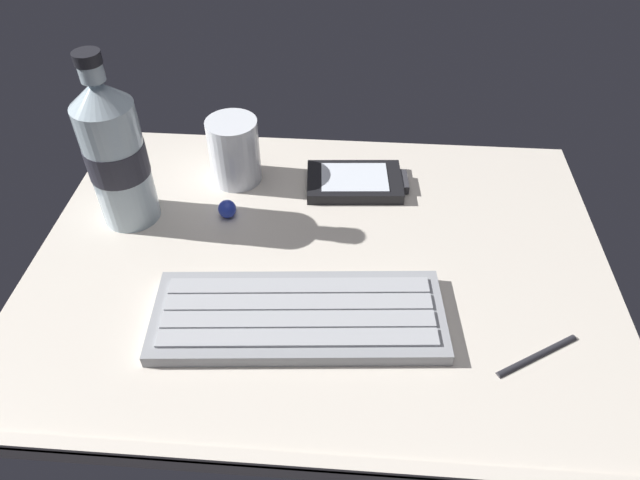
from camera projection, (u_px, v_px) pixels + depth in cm
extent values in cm
cube|color=beige|center=(320.00, 266.00, 64.51)|extent=(64.00, 48.00, 2.00)
cube|color=beige|center=(299.00, 459.00, 46.54)|extent=(64.00, 1.20, 0.80)
cube|color=#93969B|center=(299.00, 316.00, 57.03)|extent=(29.78, 13.27, 1.40)
cube|color=#ADAFB5|center=(299.00, 286.00, 58.86)|extent=(26.75, 4.11, 0.30)
cube|color=#ADAFB5|center=(299.00, 302.00, 57.25)|extent=(26.75, 4.11, 0.30)
cube|color=#ADAFB5|center=(298.00, 319.00, 55.65)|extent=(26.75, 4.11, 0.30)
cube|color=#ADAFB5|center=(298.00, 338.00, 54.05)|extent=(26.75, 4.11, 0.30)
cube|color=black|center=(354.00, 182.00, 73.06)|extent=(12.54, 8.48, 1.40)
cube|color=silver|center=(355.00, 177.00, 72.54)|extent=(8.82, 6.54, 0.10)
cube|color=#333338|center=(404.00, 182.00, 73.06)|extent=(1.08, 3.85, 1.12)
cylinder|color=silver|center=(234.00, 151.00, 71.87)|extent=(6.40, 6.40, 8.50)
cylinder|color=yellow|center=(235.00, 157.00, 72.55)|extent=(5.50, 5.50, 6.12)
cylinder|color=silver|center=(119.00, 165.00, 64.22)|extent=(6.60, 6.60, 15.00)
cone|color=silver|center=(97.00, 93.00, 58.12)|extent=(6.60, 6.60, 2.80)
cylinder|color=silver|center=(91.00, 72.00, 56.55)|extent=(2.51, 2.51, 1.80)
cylinder|color=black|center=(87.00, 58.00, 55.52)|extent=(2.77, 2.77, 1.20)
cylinder|color=#2D2D38|center=(117.00, 159.00, 63.70)|extent=(6.73, 6.73, 3.80)
sphere|color=#2338B2|center=(227.00, 209.00, 68.51)|extent=(2.20, 2.20, 2.20)
cylinder|color=#26262B|center=(538.00, 354.00, 54.11)|extent=(8.47, 5.55, 0.70)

